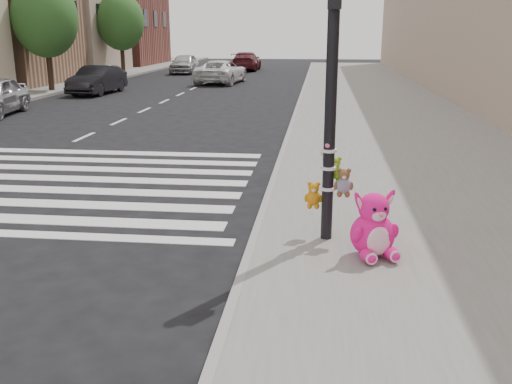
% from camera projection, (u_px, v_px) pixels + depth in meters
% --- Properties ---
extents(ground, '(120.00, 120.00, 0.00)m').
position_uv_depth(ground, '(111.00, 292.00, 6.90)').
color(ground, black).
rests_on(ground, ground).
extents(sidewalk_near, '(7.00, 80.00, 0.14)m').
position_uv_depth(sidewalk_near, '(411.00, 142.00, 15.91)').
color(sidewalk_near, slate).
rests_on(sidewalk_near, ground).
extents(curb_edge, '(0.12, 80.00, 0.15)m').
position_uv_depth(curb_edge, '(287.00, 139.00, 16.28)').
color(curb_edge, gray).
rests_on(curb_edge, ground).
extents(bld_far_c, '(6.00, 8.00, 8.00)m').
position_uv_depth(bld_far_c, '(5.00, 14.00, 32.34)').
color(bld_far_c, '#9B6D52').
rests_on(bld_far_c, ground).
extents(bld_far_d, '(6.00, 8.00, 10.00)m').
position_uv_depth(bld_far_d, '(70.00, 3.00, 40.67)').
color(bld_far_d, tan).
rests_on(bld_far_d, ground).
extents(bld_far_e, '(6.00, 10.00, 9.00)m').
position_uv_depth(bld_far_e, '(123.00, 14.00, 51.33)').
color(bld_far_e, brown).
rests_on(bld_far_e, ground).
extents(signal_pole, '(0.70, 0.49, 4.00)m').
position_uv_depth(signal_pole, '(331.00, 127.00, 7.88)').
color(signal_pole, black).
rests_on(signal_pole, sidewalk_near).
extents(tree_far_b, '(3.20, 3.20, 5.44)m').
position_uv_depth(tree_far_b, '(45.00, 18.00, 28.15)').
color(tree_far_b, '#382619').
rests_on(tree_far_b, sidewalk_far).
extents(tree_far_c, '(3.20, 3.20, 5.44)m').
position_uv_depth(tree_far_c, '(120.00, 22.00, 38.67)').
color(tree_far_c, '#382619').
rests_on(tree_far_c, sidewalk_far).
extents(pink_bunny, '(0.75, 0.82, 0.93)m').
position_uv_depth(pink_bunny, '(374.00, 229.00, 7.53)').
color(pink_bunny, '#FF1587').
rests_on(pink_bunny, sidewalk_near).
extents(red_teddy, '(0.15, 0.11, 0.20)m').
position_uv_depth(red_teddy, '(386.00, 248.00, 7.65)').
color(red_teddy, '#B21116').
rests_on(red_teddy, sidewalk_near).
extents(car_dark_far, '(1.73, 4.29, 1.39)m').
position_uv_depth(car_dark_far, '(97.00, 80.00, 28.44)').
color(car_dark_far, black).
rests_on(car_dark_far, ground).
extents(car_white_near, '(2.76, 5.13, 1.37)m').
position_uv_depth(car_white_near, '(221.00, 72.00, 34.16)').
color(car_white_near, silver).
rests_on(car_white_near, ground).
extents(car_maroon_near, '(2.07, 5.01, 1.45)m').
position_uv_depth(car_maroon_near, '(246.00, 61.00, 45.34)').
color(car_maroon_near, '#57191F').
rests_on(car_maroon_near, ground).
extents(car_silver_deep, '(1.86, 4.28, 1.44)m').
position_uv_depth(car_silver_deep, '(185.00, 64.00, 42.18)').
color(car_silver_deep, '#B4B3B8').
rests_on(car_silver_deep, ground).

